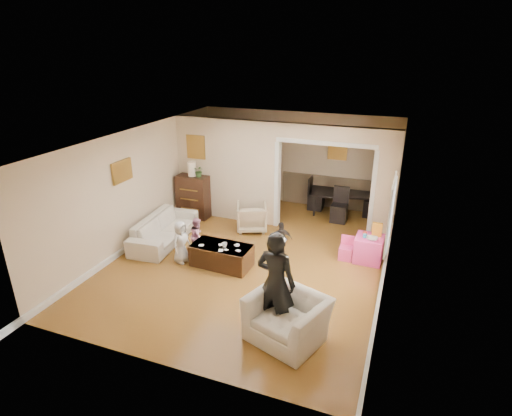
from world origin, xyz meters
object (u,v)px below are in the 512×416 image
at_px(table_lamp, 192,169).
at_px(child_kneel_b, 198,236).
at_px(dresser, 194,196).
at_px(child_kneel_a, 181,242).
at_px(sofa, 164,229).
at_px(cyan_cup, 365,236).
at_px(armchair_back, 252,217).
at_px(armchair_front, 287,318).
at_px(coffee_table, 222,255).
at_px(dining_table, 343,202).
at_px(play_table, 369,249).
at_px(adult_person, 276,283).
at_px(child_toddler, 281,240).
at_px(coffee_cup, 225,245).

bearing_deg(table_lamp, child_kneel_b, -59.05).
relative_size(dresser, child_kneel_a, 1.23).
bearing_deg(sofa, cyan_cup, -86.14).
bearing_deg(cyan_cup, child_kneel_b, -164.58).
xyz_separation_m(dresser, child_kneel_a, (0.94, -2.27, -0.11)).
height_order(armchair_back, child_kneel_a, child_kneel_a).
bearing_deg(armchair_front, coffee_table, 157.79).
bearing_deg(armchair_front, child_kneel_b, 161.95).
xyz_separation_m(armchair_front, cyan_cup, (0.79, 2.94, 0.22)).
distance_m(coffee_table, dining_table, 4.23).
distance_m(play_table, adult_person, 3.15).
bearing_deg(dresser, armchair_back, -8.16).
relative_size(dresser, play_table, 1.99).
xyz_separation_m(child_kneel_a, child_kneel_b, (0.15, 0.45, -0.04)).
distance_m(armchair_front, adult_person, 0.57).
bearing_deg(table_lamp, armchair_front, -45.83).
xyz_separation_m(dresser, child_toddler, (2.84, -1.37, -0.15)).
relative_size(sofa, coffee_table, 1.69).
distance_m(coffee_cup, child_kneel_b, 0.88).
distance_m(child_kneel_b, child_toddler, 1.81).
height_order(armchair_back, table_lamp, table_lamp).
bearing_deg(child_toddler, dining_table, -141.43).
xyz_separation_m(dresser, child_kneel_b, (1.09, -1.82, -0.15)).
bearing_deg(child_kneel_a, table_lamp, 35.86).
bearing_deg(dining_table, child_toddler, -117.29).
relative_size(coffee_cup, play_table, 0.19).
relative_size(coffee_cup, child_kneel_b, 0.13).
height_order(dresser, table_lamp, table_lamp).
bearing_deg(play_table, child_toddler, -162.93).
relative_size(coffee_cup, dining_table, 0.06).
bearing_deg(armchair_back, cyan_cup, 145.25).
xyz_separation_m(play_table, dining_table, (-0.96, 2.51, 0.03)).
bearing_deg(play_table, armchair_back, 168.48).
bearing_deg(table_lamp, play_table, -10.26).
bearing_deg(table_lamp, cyan_cup, -11.10).
height_order(dresser, child_kneel_a, dresser).
relative_size(sofa, table_lamp, 5.77).
xyz_separation_m(coffee_cup, play_table, (2.71, 1.34, -0.24)).
bearing_deg(child_toddler, play_table, 160.39).
bearing_deg(dresser, dining_table, 24.70).
xyz_separation_m(adult_person, child_kneel_a, (-2.54, 1.44, -0.42)).
bearing_deg(armchair_back, play_table, 146.64).
distance_m(play_table, child_kneel_a, 3.94).
height_order(play_table, child_toddler, child_toddler).
relative_size(table_lamp, adult_person, 0.21).
relative_size(table_lamp, play_table, 0.63).
height_order(sofa, adult_person, adult_person).
bearing_deg(coffee_table, sofa, 161.74).
bearing_deg(dresser, armchair_front, -45.83).
xyz_separation_m(coffee_table, play_table, (2.81, 1.29, 0.04)).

